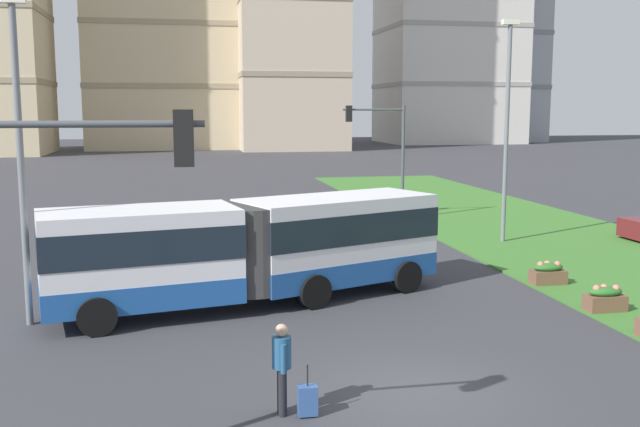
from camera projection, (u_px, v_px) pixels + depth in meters
ground_plane at (412, 391)px, 14.80m from camera, size 260.00×260.00×0.00m
grass_median at (626, 264)px, 26.68m from camera, size 10.00×70.00×0.08m
articulated_bus at (252, 248)px, 21.23m from camera, size 11.91×5.79×3.00m
pedestrian_crossing at (282, 362)px, 13.55m from camera, size 0.36×0.58×1.74m
rolling_suitcase at (308, 400)px, 13.54m from camera, size 0.36×0.24×0.97m
flower_planter_1 at (605, 298)px, 20.37m from camera, size 1.10×0.56×0.74m
flower_planter_2 at (548, 273)px, 23.49m from camera, size 1.10×0.56×0.74m
traffic_light_near_left at (45, 238)px, 10.12m from camera, size 3.44×0.28×5.66m
traffic_light_far_right at (384, 143)px, 36.67m from camera, size 3.21×0.28×5.83m
streetlight_left at (20, 148)px, 18.70m from camera, size 0.70×0.28×8.48m
streetlight_median at (507, 123)px, 30.40m from camera, size 0.70×0.28×9.28m
apartment_tower_eastcentre at (449, 3)px, 120.81m from camera, size 21.57×18.00×45.94m
apartment_tower_east at (487, 12)px, 127.72m from camera, size 16.81×17.07×44.91m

